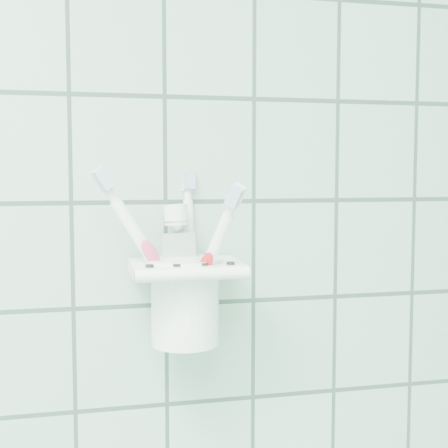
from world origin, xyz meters
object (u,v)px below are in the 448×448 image
(holder_bracket, at_px, (185,269))
(toothbrush_orange, at_px, (178,248))
(toothbrush_pink, at_px, (200,239))
(cup, at_px, (185,297))
(toothpaste_tube, at_px, (183,259))
(toothbrush_blue, at_px, (190,251))

(holder_bracket, distance_m, toothbrush_orange, 0.03)
(toothbrush_orange, bearing_deg, toothbrush_pink, -2.37)
(holder_bracket, relative_size, cup, 1.24)
(toothbrush_pink, distance_m, toothpaste_tube, 0.03)
(toothbrush_orange, bearing_deg, cup, -25.42)
(toothpaste_tube, bearing_deg, toothbrush_blue, -41.26)
(cup, xyz_separation_m, toothpaste_tube, (-0.00, 0.01, 0.04))
(toothbrush_pink, bearing_deg, holder_bracket, 146.27)
(cup, bearing_deg, toothbrush_orange, 119.47)
(toothbrush_pink, bearing_deg, cup, 134.24)
(toothbrush_pink, distance_m, toothbrush_blue, 0.02)
(toothpaste_tube, bearing_deg, cup, -92.49)
(holder_bracket, relative_size, toothbrush_pink, 0.57)
(toothbrush_pink, xyz_separation_m, toothbrush_orange, (-0.02, 0.02, -0.01))
(cup, distance_m, toothbrush_blue, 0.05)
(toothbrush_orange, distance_m, toothpaste_tube, 0.01)
(toothbrush_pink, bearing_deg, toothpaste_tube, 106.56)
(cup, bearing_deg, toothbrush_blue, 41.31)
(toothbrush_pink, relative_size, toothbrush_blue, 1.12)
(cup, xyz_separation_m, toothbrush_pink, (0.02, -0.01, 0.06))
(holder_bracket, relative_size, toothbrush_orange, 0.63)
(toothbrush_blue, distance_m, toothpaste_tube, 0.01)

